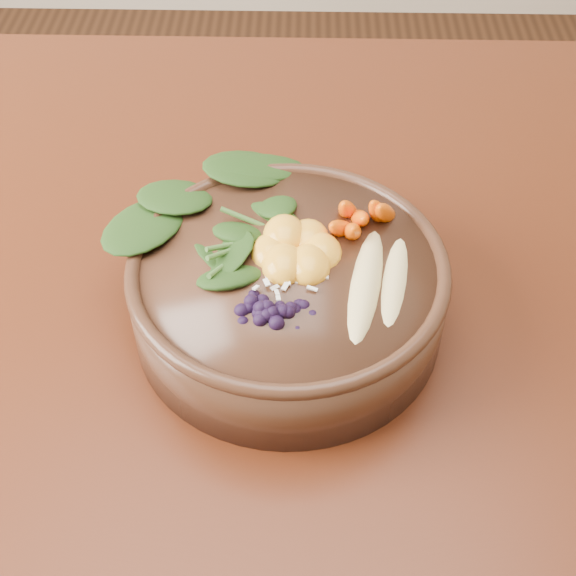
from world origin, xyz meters
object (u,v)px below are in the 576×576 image
kale_heap (262,195)px  blueberry_pile (269,297)px  banana_halves (382,271)px  dining_table (268,278)px  mandarin_cluster (296,239)px  stoneware_bowl (288,295)px  carrot_cluster (369,188)px

kale_heap → blueberry_pile: bearing=-84.7°
kale_heap → banana_halves: 0.16m
dining_table → mandarin_cluster: bearing=-75.0°
dining_table → mandarin_cluster: 0.24m
dining_table → stoneware_bowl: (0.03, -0.16, 0.14)m
carrot_cluster → banana_halves: 0.09m
dining_table → banana_halves: 0.29m
banana_halves → blueberry_pile: bearing=-141.5°
carrot_cluster → banana_halves: (0.01, -0.09, -0.03)m
mandarin_cluster → stoneware_bowl: bearing=-112.9°
kale_heap → mandarin_cluster: bearing=-58.3°
mandarin_cluster → blueberry_pile: size_ratio=0.69×
carrot_cluster → mandarin_cluster: carrot_cluster is taller
kale_heap → dining_table: bearing=90.1°
dining_table → stoneware_bowl: 0.21m
kale_heap → carrot_cluster: bearing=-6.0°
dining_table → stoneware_bowl: stoneware_bowl is taller
stoneware_bowl → mandarin_cluster: bearing=67.1°
stoneware_bowl → banana_halves: 0.11m
dining_table → carrot_cluster: bearing=-39.3°
stoneware_bowl → blueberry_pile: bearing=-103.7°
carrot_cluster → banana_halves: carrot_cluster is taller
dining_table → kale_heap: (0.00, -0.08, 0.20)m
stoneware_bowl → mandarin_cluster: mandarin_cluster is taller
dining_table → carrot_cluster: (0.11, -0.09, 0.22)m
dining_table → blueberry_pile: bearing=-86.5°
mandarin_cluster → blueberry_pile: (-0.02, -0.08, 0.00)m
dining_table → banana_halves: banana_halves is taller
dining_table → carrot_cluster: 0.27m
kale_heap → carrot_cluster: (0.11, -0.01, 0.02)m
carrot_cluster → blueberry_pile: (-0.10, -0.13, -0.02)m
carrot_cluster → kale_heap: bearing=-169.5°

